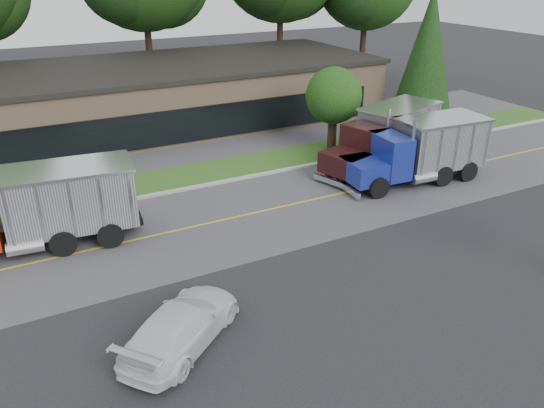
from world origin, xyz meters
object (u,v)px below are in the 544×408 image
Objects in this scene: dump_truck_blue at (422,149)px; dump_truck_red at (40,207)px; dump_truck_maroon at (387,135)px; rally_car at (182,325)px.

dump_truck_red is at bearing -0.72° from dump_truck_blue.
dump_truck_blue and dump_truck_maroon have the same top height.
rally_car is (-15.96, -7.00, -1.09)m from dump_truck_blue.
dump_truck_maroon is (18.82, 1.05, -0.00)m from dump_truck_red.
rally_car is (3.04, -8.70, -1.10)m from dump_truck_red.
dump_truck_blue is (19.01, -1.70, -0.00)m from dump_truck_red.
rally_car is at bearing 28.08° from dump_truck_blue.
dump_truck_red is 1.04× the size of dump_truck_maroon.
dump_truck_maroon is at bearing -97.05° from rally_car.
dump_truck_red is at bearing -19.51° from rally_car.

